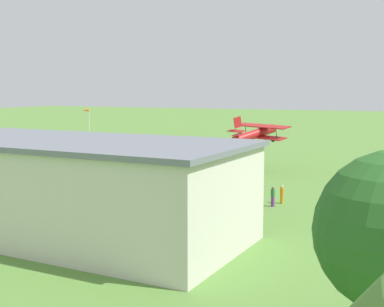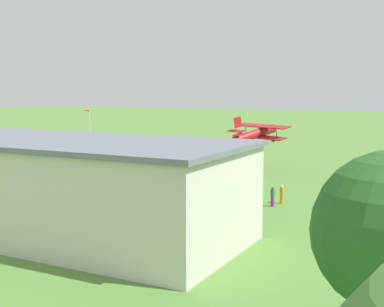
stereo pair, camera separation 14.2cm
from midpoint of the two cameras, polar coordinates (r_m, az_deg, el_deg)
name	(u,v)px [view 1 (the left image)]	position (r m, az deg, el deg)	size (l,w,h in m)	color
ground_plane	(220,165)	(72.13, 3.03, -1.25)	(400.00, 400.00, 0.00)	#568438
hangar	(9,181)	(42.10, -19.41, -2.79)	(37.67, 13.10, 6.85)	beige
biplane	(256,134)	(66.33, 6.90, 2.14)	(8.60, 7.52, 4.11)	#B21E1E
person_by_parked_cars	(259,201)	(45.73, 7.25, -5.10)	(0.44, 0.44, 1.56)	#B23333
person_crossing_taxiway	(282,194)	(48.37, 9.67, -4.39)	(0.43, 0.43, 1.68)	orange
person_watching_takeoff	(273,197)	(46.97, 8.70, -4.65)	(0.54, 0.54, 1.77)	#72338C
windsock	(86,113)	(93.71, -11.47, 4.29)	(1.47, 1.18, 7.03)	silver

